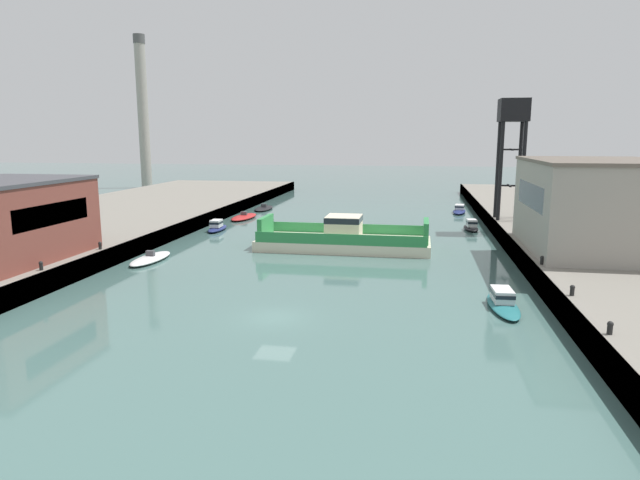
{
  "coord_description": "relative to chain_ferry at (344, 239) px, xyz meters",
  "views": [
    {
      "loc": [
        9.01,
        -34.56,
        11.82
      ],
      "look_at": [
        0.0,
        17.79,
        2.0
      ],
      "focal_mm": 31.4,
      "sensor_mm": 36.0,
      "label": 1
    }
  ],
  "objects": [
    {
      "name": "moored_boat_near_right",
      "position": [
        -17.59,
        -9.14,
        -0.82
      ],
      "size": [
        2.48,
        6.82,
        1.03
      ],
      "color": "white",
      "rests_on": "ground"
    },
    {
      "name": "bollard_right_aft",
      "position": [
        17.56,
        -12.26,
        1.06
      ],
      "size": [
        0.32,
        0.32,
        0.71
      ],
      "color": "black",
      "rests_on": "quay_right"
    },
    {
      "name": "smokestack_distant_a",
      "position": [
        -55.03,
        64.6,
        17.18
      ],
      "size": [
        2.6,
        2.6,
        34.5
      ],
      "color": "#9E998E",
      "rests_on": "ground"
    },
    {
      "name": "crane_tower",
      "position": [
        18.74,
        13.49,
        12.16
      ],
      "size": [
        3.39,
        3.39,
        14.56
      ],
      "color": "black",
      "rests_on": "quay_right"
    },
    {
      "name": "moored_boat_near_left",
      "position": [
        14.28,
        31.54,
        -0.61
      ],
      "size": [
        2.68,
        6.45,
        1.3
      ],
      "color": "navy",
      "rests_on": "ground"
    },
    {
      "name": "bollard_left_mid",
      "position": [
        -20.66,
        -20.83,
        1.06
      ],
      "size": [
        0.32,
        0.32,
        0.71
      ],
      "color": "black",
      "rests_on": "quay_left"
    },
    {
      "name": "bollard_right_mid",
      "position": [
        17.56,
        -21.31,
        1.06
      ],
      "size": [
        0.32,
        0.32,
        0.71
      ],
      "color": "black",
      "rests_on": "quay_right"
    },
    {
      "name": "moored_boat_far_right",
      "position": [
        -17.25,
        19.66,
        -0.8
      ],
      "size": [
        3.08,
        7.74,
        1.07
      ],
      "color": "red",
      "rests_on": "ground"
    },
    {
      "name": "bollard_right_fore",
      "position": [
        17.56,
        -28.58,
        1.06
      ],
      "size": [
        0.32,
        0.32,
        0.71
      ],
      "color": "black",
      "rests_on": "quay_right"
    },
    {
      "name": "warehouse_shed",
      "position": [
        23.25,
        -5.26,
        4.73
      ],
      "size": [
        11.4,
        16.39,
        8.11
      ],
      "color": "gray",
      "rests_on": "quay_right"
    },
    {
      "name": "moored_boat_mid_right",
      "position": [
        -17.18,
        30.34,
        -0.86
      ],
      "size": [
        2.84,
        7.36,
        0.95
      ],
      "color": "black",
      "rests_on": "ground"
    },
    {
      "name": "quay_left",
      "position": [
        -33.81,
        -3.71,
        -0.21
      ],
      "size": [
        28.0,
        140.0,
        1.76
      ],
      "color": "gray",
      "rests_on": "ground"
    },
    {
      "name": "moored_boat_far_left",
      "position": [
        14.59,
        14.91,
        -0.57
      ],
      "size": [
        2.04,
        5.2,
        1.43
      ],
      "color": "black",
      "rests_on": "ground"
    },
    {
      "name": "bollard_left_aft",
      "position": [
        -20.66,
        -12.63,
        1.06
      ],
      "size": [
        0.32,
        0.32,
        0.71
      ],
      "color": "black",
      "rests_on": "quay_left"
    },
    {
      "name": "moored_boat_upstream_a",
      "position": [
        13.7,
        -18.9,
        -0.61
      ],
      "size": [
        2.23,
        6.74,
        1.3
      ],
      "color": "#237075",
      "rests_on": "ground"
    },
    {
      "name": "moored_boat_mid_left",
      "position": [
        -17.42,
        8.84,
        -0.55
      ],
      "size": [
        1.93,
        5.55,
        1.46
      ],
      "color": "navy",
      "rests_on": "ground"
    },
    {
      "name": "chain_ferry",
      "position": [
        0.0,
        0.0,
        0.0
      ],
      "size": [
        18.27,
        7.18,
        3.58
      ],
      "color": "beige",
      "rests_on": "ground"
    },
    {
      "name": "harbormaster_building",
      "position": [
        -26.05,
        -17.99,
        3.99
      ],
      "size": [
        9.7,
        13.82,
        6.63
      ],
      "color": "brown",
      "rests_on": "quay_left"
    },
    {
      "name": "ground_plane",
      "position": [
        -1.55,
        -23.71,
        -1.09
      ],
      "size": [
        400.0,
        400.0,
        0.0
      ],
      "primitive_type": "plane",
      "color": "#476B66"
    }
  ]
}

